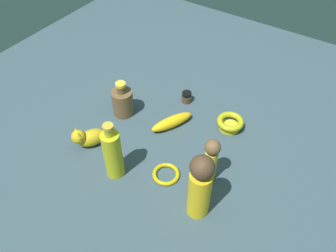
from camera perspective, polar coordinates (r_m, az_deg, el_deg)
name	(u,v)px	position (r m, az deg, el deg)	size (l,w,h in m)	color
ground	(168,138)	(1.27, 0.00, -2.06)	(2.00, 2.00, 0.00)	#384C56
bangle	(166,174)	(1.16, -0.33, -8.07)	(0.09, 0.09, 0.01)	gold
bottle_short	(123,102)	(1.34, -7.60, 4.07)	(0.08, 0.08, 0.15)	brown
bowl	(230,123)	(1.31, 10.38, 0.54)	(0.10, 0.10, 0.05)	yellow
bottle_tall	(113,153)	(1.11, -9.25, -4.57)	(0.06, 0.06, 0.23)	gold
banana	(172,122)	(1.30, 0.66, 0.70)	(0.18, 0.04, 0.04)	yellow
person_figure_child	(200,186)	(0.99, 5.39, -10.04)	(0.09, 0.09, 0.25)	yellow
cat_figurine	(88,137)	(1.26, -13.21, -1.83)	(0.10, 0.13, 0.09)	gold
nail_polish_jar	(187,97)	(1.41, 3.14, 4.87)	(0.04, 0.04, 0.05)	brown
person_figure_adult	(211,159)	(1.09, 7.23, -5.51)	(0.05, 0.05, 0.18)	gold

